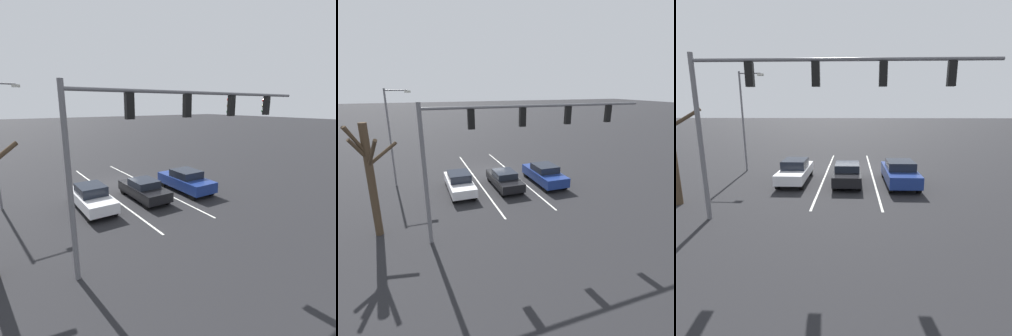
% 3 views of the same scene
% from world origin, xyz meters
% --- Properties ---
extents(ground_plane, '(240.00, 240.00, 0.00)m').
position_xyz_m(ground_plane, '(0.00, 0.00, 0.00)').
color(ground_plane, black).
extents(lane_stripe_left_divider, '(0.12, 15.55, 0.01)m').
position_xyz_m(lane_stripe_left_divider, '(-1.76, 1.78, 0.01)').
color(lane_stripe_left_divider, silver).
rests_on(lane_stripe_left_divider, ground_plane).
extents(lane_stripe_center_divider, '(0.12, 15.55, 0.01)m').
position_xyz_m(lane_stripe_center_divider, '(1.76, 1.78, 0.01)').
color(lane_stripe_center_divider, silver).
rests_on(lane_stripe_center_divider, ground_plane).
extents(car_navy_leftlane_front, '(1.94, 4.78, 1.60)m').
position_xyz_m(car_navy_leftlane_front, '(-3.36, 4.72, 0.82)').
color(car_navy_leftlane_front, navy).
rests_on(car_navy_leftlane_front, ground_plane).
extents(car_silver_rightlane_front, '(1.74, 4.70, 1.55)m').
position_xyz_m(car_silver_rightlane_front, '(3.60, 4.28, 0.79)').
color(car_silver_rightlane_front, silver).
rests_on(car_silver_rightlane_front, ground_plane).
extents(car_black_midlane_front, '(1.78, 4.50, 1.38)m').
position_xyz_m(car_black_midlane_front, '(0.08, 4.52, 0.71)').
color(car_black_midlane_front, black).
rests_on(car_black_midlane_front, ground_plane).
extents(traffic_signal_gantry, '(12.37, 0.37, 7.08)m').
position_xyz_m(traffic_signal_gantry, '(1.95, 10.53, 5.52)').
color(traffic_signal_gantry, slate).
rests_on(traffic_signal_gantry, ground_plane).
extents(street_lamp_right_shoulder, '(1.90, 0.24, 7.60)m').
position_xyz_m(street_lamp_right_shoulder, '(8.02, 1.21, 4.40)').
color(street_lamp_right_shoulder, slate).
rests_on(street_lamp_right_shoulder, ground_plane).
extents(bare_tree_near, '(2.48, 2.10, 6.07)m').
position_xyz_m(bare_tree_near, '(8.80, 8.82, 3.44)').
color(bare_tree_near, '#423323').
rests_on(bare_tree_near, ground_plane).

